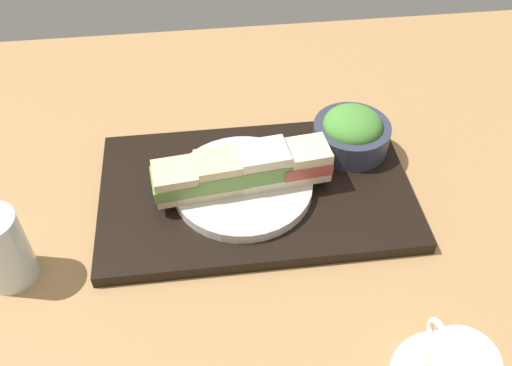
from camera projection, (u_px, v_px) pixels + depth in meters
The scene contains 9 objects.
ground_plane at pixel (270, 207), 82.26cm from camera, with size 140.00×100.00×3.00cm, color tan.
serving_tray at pixel (256, 191), 81.25cm from camera, with size 45.04×27.39×1.92cm, color black.
sandwich_plate at pixel (243, 186), 79.56cm from camera, with size 20.09×20.09×1.53cm, color silver.
sandwich_nearmost at pixel (304, 160), 78.66cm from camera, with size 7.49×6.49×4.86cm.
sandwich_inner_near at pixel (263, 165), 77.50cm from camera, with size 7.73×6.30×5.55cm.
sandwich_inner_far at pixel (221, 172), 76.73cm from camera, with size 7.62×6.28×5.14cm.
sandwich_farmost at pixel (179, 181), 76.06cm from camera, with size 7.97×6.43×4.46cm.
salad_bowl at pixel (352, 132), 84.50cm from camera, with size 11.77×11.77×6.77cm.
drinking_glass at pixel (1, 249), 68.12cm from camera, with size 6.56×6.56×10.75cm, color silver.
Camera 1 is at (8.74, 54.53, 59.60)cm, focal length 38.81 mm.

